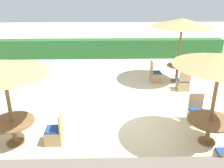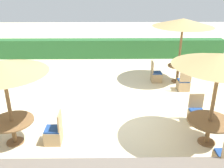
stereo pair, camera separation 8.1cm
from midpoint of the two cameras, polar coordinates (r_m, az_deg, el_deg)
name	(u,v)px [view 2 (the right image)]	position (r m, az deg, el deg)	size (l,w,h in m)	color
ground_plane	(112,116)	(8.42, 0.33, -7.24)	(40.00, 40.00, 0.00)	beige
hedge_row	(111,49)	(14.59, -0.18, 8.12)	(13.00, 0.70, 1.07)	#28602D
parasol_front_left	(2,67)	(6.70, -23.51, 3.56)	(2.25, 2.25, 2.40)	brown
round_table_front_left	(12,125)	(7.36, -21.51, -8.68)	(1.16, 1.16, 0.70)	brown
patio_chair_front_left_east	(54,134)	(7.21, -12.82, -11.10)	(0.46, 0.46, 0.93)	tan
parasol_front_right	(220,60)	(6.65, 23.87, 4.96)	(2.35, 2.35, 2.57)	brown
round_table_front_right	(209,124)	(7.35, 21.64, -8.59)	(1.20, 1.20, 0.71)	brown
patio_chair_front_right_north	(196,116)	(8.35, 19.00, -6.85)	(0.46, 0.46, 0.93)	tan
parasol_back_right	(183,23)	(10.88, 16.15, 13.29)	(2.50, 2.50, 2.77)	brown
round_table_back_right	(178,70)	(11.36, 15.05, 3.21)	(0.93, 0.93, 0.76)	brown
patio_chair_back_right_south	(183,84)	(10.61, 16.20, -0.06)	(0.46, 0.46, 0.93)	tan
patio_chair_back_right_west	(156,76)	(11.25, 10.23, 1.81)	(0.46, 0.46, 0.93)	tan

